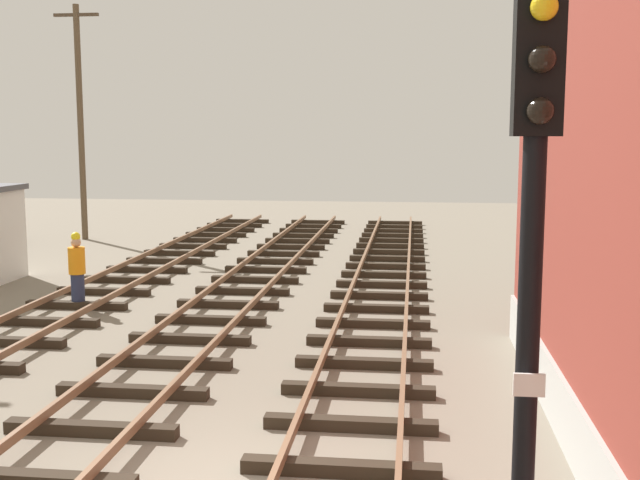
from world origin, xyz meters
name	(u,v)px	position (x,y,z in m)	size (l,w,h in m)	color
track_centre	(36,477)	(-2.33, 0.00, 0.13)	(2.50, 57.01, 0.32)	#2D2319
signal_mast	(532,251)	(3.04, -2.38, 3.33)	(0.36, 0.40, 5.30)	black
utility_pole_far	(80,119)	(-10.97, 21.26, 4.78)	(1.80, 0.24, 9.17)	brown
track_worker_foreground	(77,271)	(-5.94, 9.32, 0.93)	(0.40, 0.40, 1.87)	#262D4C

